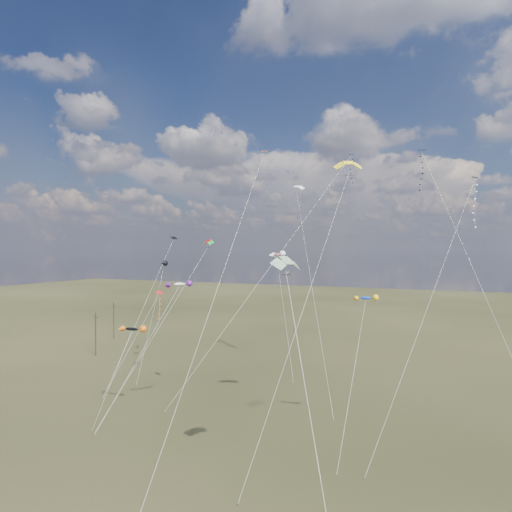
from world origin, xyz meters
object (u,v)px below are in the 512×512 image
at_px(utility_pole_near, 96,334).
at_px(novelty_black_orange, 132,329).
at_px(diamond_black_high, 427,183).
at_px(parafoil_yellow, 348,164).
at_px(utility_pole_far, 114,320).

bearing_deg(utility_pole_near, novelty_black_orange, -39.64).
bearing_deg(diamond_black_high, utility_pole_near, 179.26).
xyz_separation_m(diamond_black_high, novelty_black_orange, (-31.95, -20.68, -18.30)).
height_order(utility_pole_near, parafoil_yellow, parafoil_yellow).
bearing_deg(novelty_black_orange, utility_pole_near, 140.36).
height_order(utility_pole_near, utility_pole_far, same).
bearing_deg(parafoil_yellow, novelty_black_orange, -174.92).
xyz_separation_m(utility_pole_far, novelty_black_orange, (33.86, -35.43, 6.19)).
distance_m(diamond_black_high, parafoil_yellow, 19.52).
bearing_deg(utility_pole_far, utility_pole_near, -60.26).
height_order(utility_pole_near, diamond_black_high, diamond_black_high).
distance_m(utility_pole_near, parafoil_yellow, 60.01).
distance_m(parafoil_yellow, novelty_black_orange, 31.43).
xyz_separation_m(utility_pole_far, diamond_black_high, (65.82, -14.74, 24.49)).
xyz_separation_m(utility_pole_near, utility_pole_far, (-8.00, 14.00, 0.00)).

